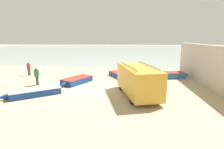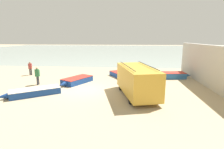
# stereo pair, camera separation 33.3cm
# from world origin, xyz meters

# --- Properties ---
(ground_plane) EXTENTS (200.00, 200.00, 0.00)m
(ground_plane) POSITION_xyz_m (0.00, 0.00, 0.00)
(ground_plane) COLOR tan
(sea_water) EXTENTS (120.00, 80.00, 0.01)m
(sea_water) POSITION_xyz_m (0.00, 52.00, 0.00)
(sea_water) COLOR #99A89E
(sea_water) RESTS_ON ground_plane
(harbor_wall) EXTENTS (0.50, 17.64, 3.82)m
(harbor_wall) POSITION_xyz_m (11.05, 1.00, 1.91)
(harbor_wall) COLOR #BCB7AD
(harbor_wall) RESTS_ON ground_plane
(parked_van) EXTENTS (3.33, 5.79, 2.41)m
(parked_van) POSITION_xyz_m (4.25, -1.03, 1.25)
(parked_van) COLOR gold
(parked_van) RESTS_ON ground_plane
(fishing_rowboat_0) EXTENTS (3.39, 4.71, 0.52)m
(fishing_rowboat_0) POSITION_xyz_m (3.08, 5.11, 0.26)
(fishing_rowboat_0) COLOR #234CA3
(fishing_rowboat_0) RESTS_ON ground_plane
(fishing_rowboat_1) EXTENTS (4.22, 3.26, 0.54)m
(fishing_rowboat_1) POSITION_xyz_m (-3.85, -1.71, 0.27)
(fishing_rowboat_1) COLOR navy
(fishing_rowboat_1) RESTS_ON ground_plane
(fishing_rowboat_2) EXTENTS (2.83, 3.84, 0.58)m
(fishing_rowboat_2) POSITION_xyz_m (-1.55, 2.29, 0.29)
(fishing_rowboat_2) COLOR navy
(fishing_rowboat_2) RESTS_ON ground_plane
(fishing_rowboat_3) EXTENTS (4.36, 1.89, 0.66)m
(fishing_rowboat_3) POSITION_xyz_m (8.31, 5.42, 0.33)
(fishing_rowboat_3) COLOR #2D66AD
(fishing_rowboat_3) RESTS_ON ground_plane
(fisherman_0) EXTENTS (0.45, 0.45, 1.73)m
(fisherman_0) POSITION_xyz_m (-5.09, 1.39, 1.03)
(fisherman_0) COLOR #38383D
(fisherman_0) RESTS_ON ground_plane
(fisherman_1) EXTENTS (0.43, 0.43, 1.63)m
(fisherman_1) POSITION_xyz_m (-8.22, 5.62, 0.97)
(fisherman_1) COLOR #38383D
(fisherman_1) RESTS_ON ground_plane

